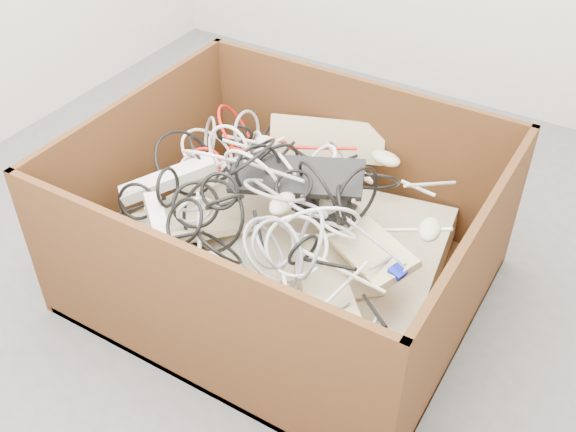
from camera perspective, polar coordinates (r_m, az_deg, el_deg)
The scene contains 8 objects.
ground at distance 2.56m, azimuth -1.30°, elevation -3.22°, with size 3.00×3.00×0.00m, color #535355.
cardboard_box at distance 2.35m, azimuth -0.63°, elevation -3.07°, with size 1.27×1.06×0.60m.
keyboard_pile at distance 2.28m, azimuth -0.06°, elevation -0.38°, with size 1.04×0.92×0.35m.
mice_scatter at distance 2.22m, azimuth 0.83°, elevation 0.79°, with size 0.88×0.89×0.18m.
power_strip_left at distance 2.34m, azimuth -10.06°, elevation 3.07°, with size 0.34×0.06×0.04m, color white.
power_strip_right at distance 2.18m, azimuth -10.81°, elevation -0.75°, with size 0.26×0.05×0.04m, color white.
vga_plug at distance 2.01m, azimuth 9.19°, elevation -4.65°, with size 0.04×0.04×0.02m, color #0B16AF.
cable_tangle at distance 2.23m, azimuth -2.50°, elevation 2.49°, with size 1.09×0.94×0.40m.
Camera 1 is at (1.03, -1.60, 1.72)m, focal length 42.30 mm.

